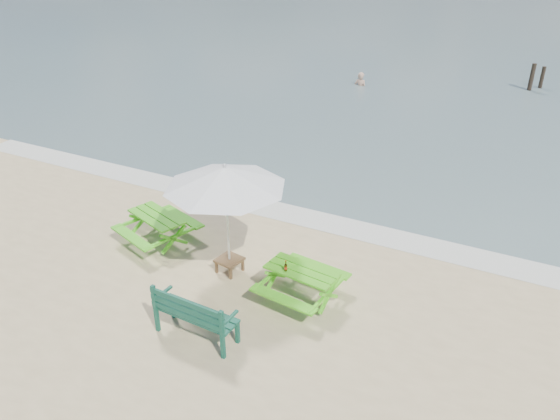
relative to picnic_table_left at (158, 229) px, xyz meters
The scene contains 9 objects.
foam_strip 3.45m from the picnic_table_left, 49.53° to the left, with size 22.00×0.90×0.01m, color silver.
picnic_table_left is the anchor object (origin of this frame).
picnic_table_right 3.91m from the picnic_table_left, ahead, with size 1.60×1.74×0.68m.
park_bench 3.55m from the picnic_table_left, 40.94° to the right, with size 1.58×0.60×0.96m.
side_table 2.15m from the picnic_table_left, ahead, with size 0.57×0.57×0.32m.
patio_umbrella 2.86m from the picnic_table_left, ahead, with size 2.85×2.85×2.45m.
beer_bottle 3.70m from the picnic_table_left, ahead, with size 0.06×0.06×0.23m.
swimmer 15.20m from the picnic_table_left, 91.54° to the left, with size 0.67×0.50×1.68m.
mooring_pilings 19.24m from the picnic_table_left, 69.63° to the left, with size 0.58×0.78×1.37m.
Camera 1 is at (5.26, -6.49, 6.67)m, focal length 35.00 mm.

